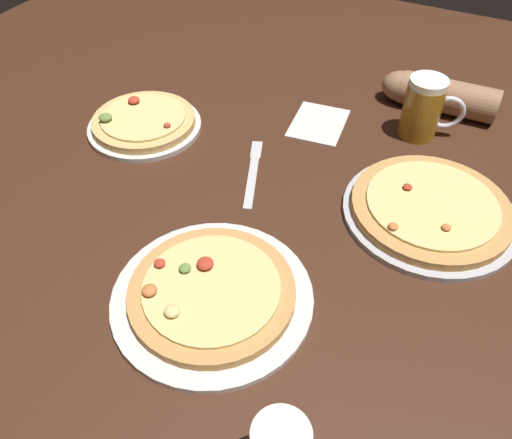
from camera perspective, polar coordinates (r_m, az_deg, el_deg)
The scene contains 8 objects.
ground_plane at distance 0.97m, azimuth 0.00°, elevation -1.46°, with size 2.40×2.40×0.03m, color #3D2114.
pizza_plate_near at distance 0.84m, azimuth -5.05°, elevation -8.39°, with size 0.34×0.34×0.05m.
pizza_plate_far at distance 1.23m, azimuth -12.63°, elevation 10.71°, with size 0.27×0.27×0.05m.
pizza_plate_side at distance 1.03m, azimuth 19.22°, elevation 1.11°, with size 0.34×0.34×0.05m.
beer_mug_amber at distance 1.21m, azimuth 18.57°, elevation 11.90°, with size 0.14×0.09×0.14m.
napkin_folded at distance 1.23m, azimuth 7.13°, elevation 10.89°, with size 0.12×0.16×0.01m, color silver.
knife_right at distance 1.08m, azimuth -0.36°, elevation 5.46°, with size 0.10×0.22×0.01m.
diner_arm at distance 1.34m, azimuth 19.72°, elevation 13.32°, with size 0.28×0.09×0.08m.
Camera 1 is at (0.30, -0.60, 0.69)m, focal length 35.14 mm.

